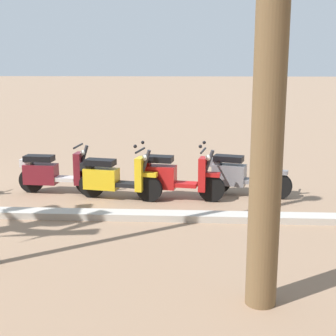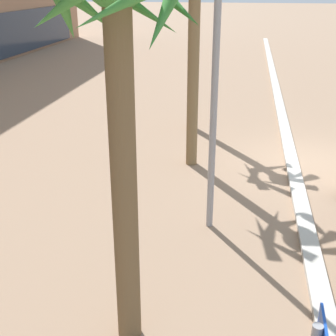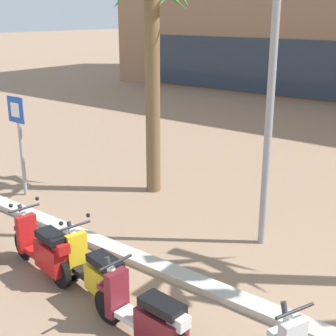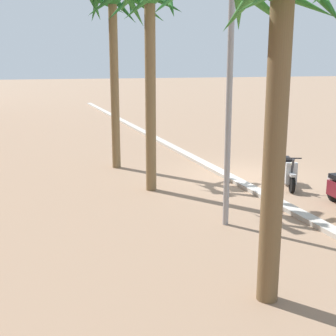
{
  "view_description": "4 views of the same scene",
  "coord_description": "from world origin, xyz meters",
  "px_view_note": "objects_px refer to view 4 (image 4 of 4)",
  "views": [
    {
      "loc": [
        -6.89,
        8.6,
        2.67
      ],
      "look_at": [
        -6.41,
        0.72,
        0.96
      ],
      "focal_mm": 51.51,
      "sensor_mm": 36.0,
      "label": 1
    },
    {
      "loc": [
        -12.92,
        2.01,
        4.97
      ],
      "look_at": [
        -4.07,
        3.52,
        1.26
      ],
      "focal_mm": 48.91,
      "sensor_mm": 36.0,
      "label": 2
    },
    {
      "loc": [
        -0.3,
        -5.1,
        4.21
      ],
      "look_at": [
        -6.67,
        2.86,
        0.93
      ],
      "focal_mm": 51.62,
      "sensor_mm": 36.0,
      "label": 3
    },
    {
      "loc": [
        -13.66,
        7.24,
        3.82
      ],
      "look_at": [
        -2.89,
        3.64,
        1.2
      ],
      "focal_mm": 48.91,
      "sensor_mm": 36.0,
      "label": 4
    }
  ],
  "objects_px": {
    "palm_tree_by_mall_entrance": "(280,44)",
    "street_lamp": "(231,27)",
    "palm_tree_near_sign": "(150,33)",
    "palm_tree_mid_walkway": "(113,31)",
    "scooter_silver_mid_rear": "(287,172)"
  },
  "relations": [
    {
      "from": "palm_tree_by_mall_entrance",
      "to": "street_lamp",
      "type": "height_order",
      "value": "street_lamp"
    },
    {
      "from": "palm_tree_near_sign",
      "to": "palm_tree_by_mall_entrance",
      "type": "bearing_deg",
      "value": 179.29
    },
    {
      "from": "palm_tree_near_sign",
      "to": "palm_tree_mid_walkway",
      "type": "bearing_deg",
      "value": 6.6
    },
    {
      "from": "scooter_silver_mid_rear",
      "to": "street_lamp",
      "type": "height_order",
      "value": "street_lamp"
    },
    {
      "from": "scooter_silver_mid_rear",
      "to": "palm_tree_near_sign",
      "type": "bearing_deg",
      "value": 77.68
    },
    {
      "from": "palm_tree_by_mall_entrance",
      "to": "street_lamp",
      "type": "xyz_separation_m",
      "value": [
        3.48,
        -0.9,
        0.5
      ]
    },
    {
      "from": "scooter_silver_mid_rear",
      "to": "street_lamp",
      "type": "relative_size",
      "value": 0.23
    },
    {
      "from": "scooter_silver_mid_rear",
      "to": "palm_tree_mid_walkway",
      "type": "bearing_deg",
      "value": 46.97
    },
    {
      "from": "scooter_silver_mid_rear",
      "to": "palm_tree_mid_walkway",
      "type": "relative_size",
      "value": 0.27
    },
    {
      "from": "scooter_silver_mid_rear",
      "to": "palm_tree_near_sign",
      "type": "xyz_separation_m",
      "value": [
        0.92,
        4.2,
        4.18
      ]
    },
    {
      "from": "palm_tree_near_sign",
      "to": "palm_tree_by_mall_entrance",
      "type": "xyz_separation_m",
      "value": [
        -7.03,
        0.09,
        -0.55
      ]
    },
    {
      "from": "palm_tree_mid_walkway",
      "to": "palm_tree_by_mall_entrance",
      "type": "distance_m",
      "value": 10.43
    },
    {
      "from": "palm_tree_mid_walkway",
      "to": "palm_tree_near_sign",
      "type": "xyz_separation_m",
      "value": [
        -3.36,
        -0.39,
        -0.27
      ]
    },
    {
      "from": "palm_tree_mid_walkway",
      "to": "palm_tree_near_sign",
      "type": "height_order",
      "value": "palm_tree_mid_walkway"
    },
    {
      "from": "palm_tree_mid_walkway",
      "to": "palm_tree_near_sign",
      "type": "distance_m",
      "value": 3.4
    }
  ]
}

